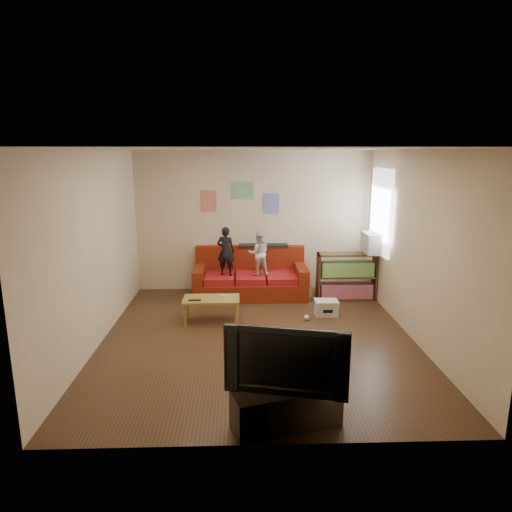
{
  "coord_description": "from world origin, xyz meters",
  "views": [
    {
      "loc": [
        -0.24,
        -6.24,
        2.66
      ],
      "look_at": [
        0.0,
        0.8,
        1.05
      ],
      "focal_mm": 32.0,
      "sensor_mm": 36.0,
      "label": 1
    }
  ],
  "objects_px": {
    "tv_stand": "(286,408)",
    "sofa": "(250,279)",
    "child_a": "(226,251)",
    "bookshelf": "(346,279)",
    "television": "(287,357)",
    "coffee_table": "(211,302)",
    "file_box": "(326,308)",
    "child_b": "(259,253)"
  },
  "relations": [
    {
      "from": "coffee_table",
      "to": "television",
      "type": "relative_size",
      "value": 0.75
    },
    {
      "from": "bookshelf",
      "to": "television",
      "type": "bearing_deg",
      "value": -110.6
    },
    {
      "from": "sofa",
      "to": "child_b",
      "type": "bearing_deg",
      "value": -49.24
    },
    {
      "from": "file_box",
      "to": "tv_stand",
      "type": "bearing_deg",
      "value": -107.39
    },
    {
      "from": "child_a",
      "to": "bookshelf",
      "type": "xyz_separation_m",
      "value": [
        2.21,
        -0.11,
        -0.51
      ]
    },
    {
      "from": "file_box",
      "to": "television",
      "type": "height_order",
      "value": "television"
    },
    {
      "from": "sofa",
      "to": "bookshelf",
      "type": "xyz_separation_m",
      "value": [
        1.76,
        -0.28,
        0.08
      ]
    },
    {
      "from": "tv_stand",
      "to": "sofa",
      "type": "bearing_deg",
      "value": 76.1
    },
    {
      "from": "sofa",
      "to": "coffee_table",
      "type": "bearing_deg",
      "value": -114.94
    },
    {
      "from": "file_box",
      "to": "bookshelf",
      "type": "bearing_deg",
      "value": 59.04
    },
    {
      "from": "sofa",
      "to": "tv_stand",
      "type": "relative_size",
      "value": 1.95
    },
    {
      "from": "child_b",
      "to": "bookshelf",
      "type": "relative_size",
      "value": 0.76
    },
    {
      "from": "child_a",
      "to": "coffee_table",
      "type": "height_order",
      "value": "child_a"
    },
    {
      "from": "bookshelf",
      "to": "television",
      "type": "relative_size",
      "value": 0.91
    },
    {
      "from": "sofa",
      "to": "file_box",
      "type": "distance_m",
      "value": 1.71
    },
    {
      "from": "child_a",
      "to": "child_b",
      "type": "height_order",
      "value": "child_a"
    },
    {
      "from": "bookshelf",
      "to": "television",
      "type": "distance_m",
      "value": 4.28
    },
    {
      "from": "file_box",
      "to": "tv_stand",
      "type": "xyz_separation_m",
      "value": [
        -0.98,
        -3.12,
        0.07
      ]
    },
    {
      "from": "file_box",
      "to": "television",
      "type": "xyz_separation_m",
      "value": [
        -0.98,
        -3.12,
        0.61
      ]
    },
    {
      "from": "child_b",
      "to": "file_box",
      "type": "distance_m",
      "value": 1.64
    },
    {
      "from": "television",
      "to": "bookshelf",
      "type": "bearing_deg",
      "value": 82.33
    },
    {
      "from": "child_b",
      "to": "bookshelf",
      "type": "distance_m",
      "value": 1.68
    },
    {
      "from": "television",
      "to": "coffee_table",
      "type": "bearing_deg",
      "value": 120.52
    },
    {
      "from": "child_a",
      "to": "child_b",
      "type": "xyz_separation_m",
      "value": [
        0.6,
        0.0,
        -0.04
      ]
    },
    {
      "from": "child_b",
      "to": "file_box",
      "type": "bearing_deg",
      "value": 132.11
    },
    {
      "from": "child_b",
      "to": "file_box",
      "type": "xyz_separation_m",
      "value": [
        1.09,
        -0.99,
        -0.72
      ]
    },
    {
      "from": "television",
      "to": "tv_stand",
      "type": "bearing_deg",
      "value": 0.0
    },
    {
      "from": "child_a",
      "to": "television",
      "type": "xyz_separation_m",
      "value": [
        0.71,
        -4.11,
        -0.15
      ]
    },
    {
      "from": "coffee_table",
      "to": "television",
      "type": "xyz_separation_m",
      "value": [
        0.91,
        -2.88,
        0.4
      ]
    },
    {
      "from": "sofa",
      "to": "tv_stand",
      "type": "xyz_separation_m",
      "value": [
        0.26,
        -4.28,
        -0.11
      ]
    },
    {
      "from": "file_box",
      "to": "television",
      "type": "distance_m",
      "value": 3.33
    },
    {
      "from": "sofa",
      "to": "bookshelf",
      "type": "relative_size",
      "value": 1.94
    },
    {
      "from": "child_b",
      "to": "tv_stand",
      "type": "bearing_deg",
      "value": 85.82
    },
    {
      "from": "bookshelf",
      "to": "tv_stand",
      "type": "distance_m",
      "value": 4.27
    },
    {
      "from": "coffee_table",
      "to": "bookshelf",
      "type": "distance_m",
      "value": 2.66
    },
    {
      "from": "sofa",
      "to": "child_a",
      "type": "xyz_separation_m",
      "value": [
        -0.45,
        -0.17,
        0.58
      ]
    },
    {
      "from": "child_a",
      "to": "tv_stand",
      "type": "bearing_deg",
      "value": 113.64
    },
    {
      "from": "bookshelf",
      "to": "television",
      "type": "height_order",
      "value": "television"
    },
    {
      "from": "tv_stand",
      "to": "television",
      "type": "relative_size",
      "value": 0.91
    },
    {
      "from": "child_a",
      "to": "tv_stand",
      "type": "relative_size",
      "value": 0.84
    },
    {
      "from": "coffee_table",
      "to": "tv_stand",
      "type": "height_order",
      "value": "tv_stand"
    },
    {
      "from": "sofa",
      "to": "child_a",
      "type": "distance_m",
      "value": 0.76
    }
  ]
}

